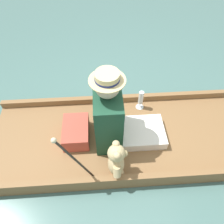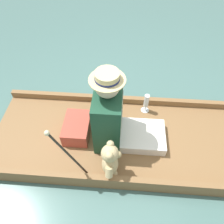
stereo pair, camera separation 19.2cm
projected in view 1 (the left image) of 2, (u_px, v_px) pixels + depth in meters
name	position (u px, v px, depth m)	size (l,w,h in m)	color
ground_plane	(119.00, 141.00, 2.53)	(16.00, 16.00, 0.00)	#476B66
punt_boat	(119.00, 138.00, 2.48)	(1.11, 2.81, 0.20)	brown
seat_cushion	(76.00, 132.00, 2.36)	(0.39, 0.27, 0.18)	#B24738
seated_person	(115.00, 118.00, 2.16)	(0.45, 0.76, 0.91)	white
teddy_bear	(117.00, 160.00, 2.01)	(0.31, 0.18, 0.44)	tan
wine_glass	(141.00, 98.00, 2.59)	(0.10, 0.10, 0.26)	silver
walking_cane	(71.00, 156.00, 1.81)	(0.04, 0.28, 0.69)	#2D2823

